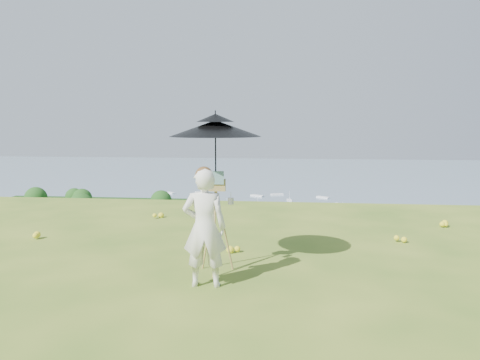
# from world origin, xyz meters

# --- Properties ---
(ground) EXTENTS (14.00, 14.00, 0.00)m
(ground) POSITION_xyz_m (0.00, 0.00, 0.00)
(ground) COLOR #476C1F
(ground) RESTS_ON ground
(shoreline_tier) EXTENTS (170.00, 28.00, 8.00)m
(shoreline_tier) POSITION_xyz_m (0.00, 75.00, -36.00)
(shoreline_tier) COLOR #74685C
(shoreline_tier) RESTS_ON bay_water
(bay_water) EXTENTS (700.00, 700.00, 0.00)m
(bay_water) POSITION_xyz_m (0.00, 240.00, -34.00)
(bay_water) COLOR #6C8D9B
(bay_water) RESTS_ON ground
(peninsula) EXTENTS (90.00, 60.00, 12.00)m
(peninsula) POSITION_xyz_m (-75.00, 155.00, -29.00)
(peninsula) COLOR black
(peninsula) RESTS_ON bay_water
(slope_trees) EXTENTS (110.00, 50.00, 6.00)m
(slope_trees) POSITION_xyz_m (0.00, 35.00, -15.00)
(slope_trees) COLOR #214815
(slope_trees) RESTS_ON forest_slope
(harbor_town) EXTENTS (110.00, 22.00, 5.00)m
(harbor_town) POSITION_xyz_m (0.00, 75.00, -29.50)
(harbor_town) COLOR silver
(harbor_town) RESTS_ON shoreline_tier
(moored_boats) EXTENTS (140.00, 140.00, 0.70)m
(moored_boats) POSITION_xyz_m (-12.50, 161.00, -33.65)
(moored_boats) COLOR white
(moored_boats) RESTS_ON bay_water
(wildflowers) EXTENTS (10.00, 10.50, 0.12)m
(wildflowers) POSITION_xyz_m (0.00, 0.25, 0.06)
(wildflowers) COLOR yellow
(wildflowers) RESTS_ON ground
(painter) EXTENTS (0.61, 0.43, 1.59)m
(painter) POSITION_xyz_m (0.47, 0.20, 0.80)
(painter) COLOR silver
(painter) RESTS_ON ground
(field_easel) EXTENTS (0.60, 0.60, 1.49)m
(field_easel) POSITION_xyz_m (0.53, 0.81, 0.75)
(field_easel) COLOR #A18043
(field_easel) RESTS_ON ground
(sun_umbrella) EXTENTS (1.38, 1.38, 1.12)m
(sun_umbrella) POSITION_xyz_m (0.53, 0.84, 1.79)
(sun_umbrella) COLOR black
(sun_umbrella) RESTS_ON field_easel
(painter_cap) EXTENTS (0.26, 0.30, 0.10)m
(painter_cap) POSITION_xyz_m (0.47, 0.20, 1.55)
(painter_cap) COLOR #E47E7D
(painter_cap) RESTS_ON painter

